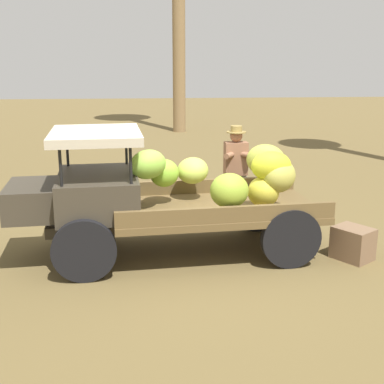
# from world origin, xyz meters

# --- Properties ---
(ground_plane) EXTENTS (60.00, 60.00, 0.00)m
(ground_plane) POSITION_xyz_m (0.00, 0.00, 0.00)
(ground_plane) COLOR brown
(truck) EXTENTS (4.55, 2.03, 1.86)m
(truck) POSITION_xyz_m (0.36, 0.24, 0.92)
(truck) COLOR #3E372B
(truck) RESTS_ON ground
(farmer) EXTENTS (0.53, 0.47, 1.69)m
(farmer) POSITION_xyz_m (-1.03, -1.38, 0.96)
(farmer) COLOR #BAB0A5
(farmer) RESTS_ON ground
(wooden_crate) EXTENTS (0.64, 0.67, 0.47)m
(wooden_crate) POSITION_xyz_m (-2.41, 0.66, 0.24)
(wooden_crate) COLOR brown
(wooden_crate) RESTS_ON ground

